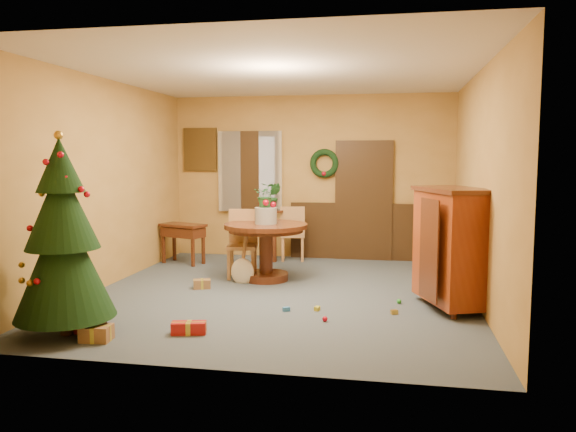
% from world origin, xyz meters
% --- Properties ---
extents(room_envelope, '(5.50, 5.50, 5.50)m').
position_xyz_m(room_envelope, '(0.21, 2.70, 1.12)').
color(room_envelope, '#353E4D').
rests_on(room_envelope, ground).
extents(dining_table, '(1.22, 1.22, 0.84)m').
position_xyz_m(dining_table, '(-0.37, 0.76, 0.59)').
color(dining_table, '#32160B').
rests_on(dining_table, floor).
extents(urn, '(0.33, 0.33, 0.24)m').
position_xyz_m(urn, '(-0.37, 0.76, 0.96)').
color(urn, slate).
rests_on(urn, dining_table).
extents(centerpiece_plant, '(0.32, 0.28, 0.36)m').
position_xyz_m(centerpiece_plant, '(-0.37, 0.76, 1.26)').
color(centerpiece_plant, '#1E4C23').
rests_on(centerpiece_plant, urn).
extents(chair_near, '(0.50, 0.50, 1.02)m').
position_xyz_m(chair_near, '(-0.78, 0.94, 0.55)').
color(chair_near, '#925C3A').
rests_on(chair_near, floor).
extents(chair_far, '(0.48, 0.48, 0.96)m').
position_xyz_m(chair_far, '(-0.25, 2.34, 0.52)').
color(chair_far, '#925C3A').
rests_on(chair_far, floor).
extents(guitar, '(0.47, 0.60, 0.79)m').
position_xyz_m(guitar, '(-0.67, 0.51, 0.40)').
color(guitar, beige).
rests_on(guitar, floor).
extents(plant_stand, '(0.35, 0.35, 0.90)m').
position_xyz_m(plant_stand, '(-0.57, 2.18, 0.56)').
color(plant_stand, '#32160B').
rests_on(plant_stand, floor).
extents(stand_plant, '(0.29, 0.25, 0.47)m').
position_xyz_m(stand_plant, '(-0.57, 2.18, 1.14)').
color(stand_plant, '#19471E').
rests_on(stand_plant, plant_stand).
extents(christmas_tree, '(1.01, 1.01, 2.08)m').
position_xyz_m(christmas_tree, '(-1.83, -2.10, 0.99)').
color(christmas_tree, '#382111').
rests_on(christmas_tree, floor).
extents(writing_desk, '(0.85, 0.62, 0.68)m').
position_xyz_m(writing_desk, '(-2.05, 1.76, 0.51)').
color(writing_desk, '#32160B').
rests_on(writing_desk, floor).
extents(sideboard, '(0.96, 1.27, 1.46)m').
position_xyz_m(sideboard, '(2.15, -0.34, 0.78)').
color(sideboard, '#5F1C0A').
rests_on(sideboard, floor).
extents(gift_a, '(0.31, 0.24, 0.16)m').
position_xyz_m(gift_a, '(-1.43, -2.23, 0.08)').
color(gift_a, brown).
rests_on(gift_a, floor).
extents(gift_b, '(0.32, 0.32, 0.25)m').
position_xyz_m(gift_b, '(-1.63, -2.00, 0.12)').
color(gift_b, maroon).
rests_on(gift_b, floor).
extents(gift_c, '(0.27, 0.23, 0.13)m').
position_xyz_m(gift_c, '(-1.13, 0.08, 0.06)').
color(gift_c, brown).
rests_on(gift_c, floor).
extents(gift_d, '(0.38, 0.22, 0.13)m').
position_xyz_m(gift_d, '(-0.60, -1.85, 0.06)').
color(gift_d, maroon).
rests_on(gift_d, floor).
extents(toy_a, '(0.09, 0.09, 0.05)m').
position_xyz_m(toy_a, '(0.23, -0.84, 0.03)').
color(toy_a, '#296BB5').
rests_on(toy_a, floor).
extents(toy_b, '(0.06, 0.06, 0.06)m').
position_xyz_m(toy_b, '(1.55, -0.25, 0.03)').
color(toy_b, green).
rests_on(toy_b, floor).
extents(toy_c, '(0.07, 0.09, 0.05)m').
position_xyz_m(toy_c, '(0.59, -0.75, 0.03)').
color(toy_c, gold).
rests_on(toy_c, floor).
extents(toy_d, '(0.06, 0.06, 0.06)m').
position_xyz_m(toy_d, '(0.73, -1.17, 0.03)').
color(toy_d, '#B50C21').
rests_on(toy_d, floor).
extents(toy_e, '(0.09, 0.08, 0.05)m').
position_xyz_m(toy_e, '(1.49, -0.73, 0.03)').
color(toy_e, gold).
rests_on(toy_e, floor).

